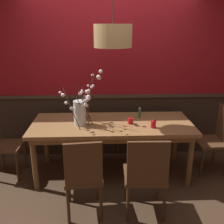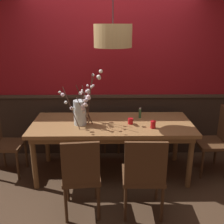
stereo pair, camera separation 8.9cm
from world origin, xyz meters
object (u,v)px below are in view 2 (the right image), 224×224
(chair_far_side_right, at_px, (129,118))
(chair_near_side_left, at_px, (81,174))
(condiment_bottle, at_px, (140,113))
(chair_head_west_end, at_px, (3,141))
(chair_near_side_right, at_px, (144,173))
(chair_head_east_end, at_px, (217,138))
(pendant_lamp, at_px, (113,36))
(chair_far_side_left, at_px, (94,119))
(candle_holder_nearer_edge, at_px, (153,124))
(dining_table, at_px, (112,128))
(candle_holder_nearer_center, at_px, (130,121))
(vase_with_blossoms, at_px, (81,110))

(chair_far_side_right, xyz_separation_m, chair_near_side_left, (-0.64, -1.74, -0.01))
(condiment_bottle, bearing_deg, chair_head_west_end, -174.67)
(chair_near_side_right, bearing_deg, condiment_bottle, 86.14)
(chair_head_east_end, distance_m, pendant_lamp, 2.04)
(chair_head_east_end, xyz_separation_m, chair_far_side_right, (-1.20, 0.81, 0.00))
(chair_near_side_right, height_order, condiment_bottle, chair_near_side_right)
(chair_head_east_end, height_order, chair_head_west_end, chair_head_east_end)
(chair_near_side_right, bearing_deg, chair_far_side_left, 109.88)
(chair_far_side_right, xyz_separation_m, candle_holder_nearer_edge, (0.24, -1.04, 0.29))
(chair_far_side_right, height_order, chair_near_side_left, same)
(dining_table, bearing_deg, chair_head_west_end, 179.50)
(chair_head_west_end, bearing_deg, candle_holder_nearer_center, -1.86)
(dining_table, relative_size, chair_near_side_right, 2.28)
(chair_near_side_right, distance_m, condiment_bottle, 1.14)
(chair_far_side_right, distance_m, pendant_lamp, 1.66)
(dining_table, height_order, chair_head_east_end, chair_head_east_end)
(chair_far_side_left, relative_size, chair_head_west_end, 1.08)
(dining_table, distance_m, chair_far_side_left, 0.91)
(condiment_bottle, bearing_deg, chair_head_east_end, -8.45)
(chair_head_east_end, bearing_deg, pendant_lamp, -178.05)
(chair_far_side_right, distance_m, candle_holder_nearer_edge, 1.11)
(chair_near_side_right, height_order, chair_far_side_right, chair_near_side_right)
(vase_with_blossoms, bearing_deg, dining_table, 6.33)
(vase_with_blossoms, relative_size, candle_holder_nearer_center, 9.27)
(chair_far_side_right, height_order, candle_holder_nearer_edge, chair_far_side_right)
(chair_head_east_end, height_order, condiment_bottle, chair_head_east_end)
(chair_head_west_end, height_order, candle_holder_nearer_center, chair_head_west_end)
(chair_far_side_right, bearing_deg, condiment_bottle, -80.41)
(candle_holder_nearer_edge, bearing_deg, chair_far_side_left, 128.62)
(chair_far_side_right, xyz_separation_m, vase_with_blossoms, (-0.71, -0.89, 0.44))
(candle_holder_nearer_edge, bearing_deg, chair_head_east_end, 13.45)
(dining_table, distance_m, chair_near_side_left, 0.97)
(dining_table, height_order, pendant_lamp, pendant_lamp)
(chair_head_west_end, bearing_deg, vase_with_blossoms, -3.03)
(chair_far_side_right, bearing_deg, chair_near_side_right, -88.82)
(candle_holder_nearer_center, bearing_deg, dining_table, 169.90)
(chair_head_east_end, xyz_separation_m, chair_near_side_left, (-1.84, -0.93, -0.00))
(chair_far_side_left, bearing_deg, chair_head_east_end, -24.24)
(chair_head_west_end, height_order, pendant_lamp, pendant_lamp)
(chair_far_side_left, distance_m, candle_holder_nearer_center, 1.08)
(chair_far_side_right, relative_size, candle_holder_nearer_edge, 9.83)
(chair_head_east_end, height_order, chair_near_side_right, chair_head_east_end)
(dining_table, xyz_separation_m, chair_head_west_end, (-1.53, 0.01, -0.19))
(chair_near_side_left, xyz_separation_m, candle_holder_nearer_center, (0.59, 0.85, 0.29))
(pendant_lamp, bearing_deg, chair_far_side_right, 71.80)
(pendant_lamp, bearing_deg, condiment_bottle, 28.37)
(chair_head_west_end, xyz_separation_m, pendant_lamp, (1.54, -0.03, 1.43))
(chair_far_side_right, height_order, condiment_bottle, chair_far_side_right)
(candle_holder_nearer_edge, bearing_deg, chair_far_side_right, 102.75)
(condiment_bottle, bearing_deg, dining_table, -154.43)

